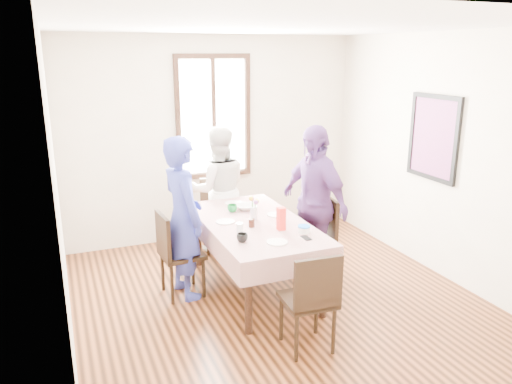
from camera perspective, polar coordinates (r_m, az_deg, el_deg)
ground at (r=5.17m, az=3.22°, el=-12.95°), size 4.50×4.50×0.00m
back_wall at (r=6.73m, az=-4.89°, el=6.04°), size 4.00×0.00×4.00m
right_wall at (r=5.81m, az=21.59°, el=3.43°), size 0.00×4.50×4.50m
window_frame at (r=6.66m, az=-4.90°, el=8.56°), size 1.02×0.06×1.62m
window_pane at (r=6.67m, az=-4.92°, el=8.57°), size 0.90×0.02×1.50m
art_poster at (r=5.98m, az=19.68°, el=5.89°), size 0.04×0.76×0.96m
dining_table at (r=5.37m, az=-0.20°, el=-7.33°), size 0.90×1.76×0.75m
tablecloth at (r=5.23m, az=-0.21°, el=-3.49°), size 1.02×1.88×0.01m
chair_left at (r=5.27m, az=-8.48°, el=-7.01°), size 0.45×0.45×0.91m
chair_right at (r=5.69m, az=6.60°, el=-5.22°), size 0.47×0.47×0.91m
chair_far at (r=6.40m, az=-4.28°, el=-2.71°), size 0.48×0.48×0.91m
chair_near at (r=4.35m, az=5.93°, el=-12.12°), size 0.44×0.44×0.91m
person_left at (r=5.14m, az=-8.44°, el=-2.95°), size 0.50×0.68×1.69m
person_far at (r=6.28m, az=-4.28°, el=0.23°), size 0.86×0.71×1.60m
person_right at (r=5.54m, az=6.55°, el=-1.25°), size 0.61×1.08×1.74m
mug_black at (r=4.68m, az=-1.59°, el=-5.26°), size 0.14×0.14×0.08m
mug_flag at (r=5.23m, az=2.93°, el=-2.94°), size 0.12×0.12×0.08m
mug_green at (r=5.54m, az=-2.73°, el=-1.88°), size 0.13×0.13×0.09m
serving_bowl at (r=5.62m, az=-1.12°, el=-1.74°), size 0.26×0.26×0.06m
juice_carton at (r=4.97m, az=2.89°, el=-3.08°), size 0.07×0.07×0.23m
butter_tub at (r=4.94m, az=5.52°, el=-4.31°), size 0.12×0.12×0.06m
jam_jar at (r=5.06m, az=-0.51°, el=-3.56°), size 0.06×0.06×0.09m
drinking_glass at (r=4.92m, az=-1.87°, el=-4.11°), size 0.07×0.07×0.10m
smartphone at (r=4.80m, az=5.76°, el=-5.25°), size 0.06×0.13×0.01m
flower_vase at (r=5.28m, az=-0.27°, el=-2.45°), size 0.07×0.07×0.14m
plate_left at (r=5.23m, az=-3.55°, el=-3.40°), size 0.20×0.20×0.01m
plate_right at (r=5.44m, az=2.31°, el=-2.60°), size 0.20×0.20×0.01m
plate_far at (r=5.85m, az=-2.62°, el=-1.28°), size 0.20×0.20×0.01m
plate_near at (r=4.68m, az=2.43°, el=-5.74°), size 0.20×0.20×0.01m
butter_lid at (r=4.93m, az=5.53°, el=-3.92°), size 0.12×0.12×0.01m
flower_bunch at (r=5.24m, az=-0.27°, el=-1.21°), size 0.09×0.09×0.10m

